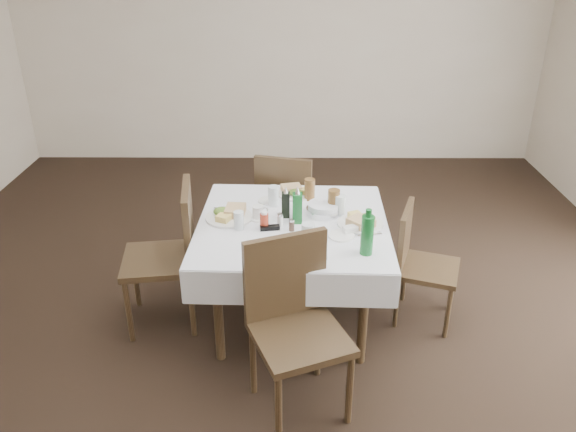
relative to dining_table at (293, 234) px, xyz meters
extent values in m
plane|color=black|center=(-0.13, -0.24, -0.68)|extent=(7.00, 7.00, 0.00)
cube|color=beige|center=(-0.13, 3.26, 0.72)|extent=(6.00, 0.04, 2.80)
cylinder|color=#312213|center=(-0.46, -0.43, -0.32)|extent=(0.06, 0.06, 0.72)
cylinder|color=#312213|center=(-0.43, 0.46, -0.32)|extent=(0.06, 0.06, 0.72)
cylinder|color=#312213|center=(0.43, -0.46, -0.32)|extent=(0.06, 0.06, 0.72)
cylinder|color=#312213|center=(0.46, 0.43, -0.32)|extent=(0.06, 0.06, 0.72)
cube|color=#312213|center=(0.00, 0.00, 0.06)|extent=(1.15, 1.15, 0.03)
cube|color=silver|center=(0.00, 0.00, 0.08)|extent=(1.27, 1.27, 0.01)
cube|color=silver|center=(0.02, 0.61, -0.03)|extent=(1.23, 0.05, 0.22)
cube|color=silver|center=(-0.02, -0.61, -0.03)|extent=(1.23, 0.05, 0.22)
cube|color=silver|center=(0.61, -0.02, -0.03)|extent=(0.05, 1.23, 0.22)
cube|color=silver|center=(-0.61, 0.02, -0.03)|extent=(0.05, 1.23, 0.22)
cube|color=#312213|center=(-0.02, 0.90, -0.22)|extent=(0.54, 0.54, 0.04)
cube|color=#312213|center=(-0.07, 0.70, 0.03)|extent=(0.44, 0.15, 0.49)
cylinder|color=#312213|center=(0.21, 1.04, -0.45)|extent=(0.04, 0.04, 0.46)
cylinder|color=#312213|center=(0.12, 0.67, -0.45)|extent=(0.04, 0.04, 0.46)
cylinder|color=#312213|center=(-0.17, 1.14, -0.45)|extent=(0.04, 0.04, 0.46)
cylinder|color=#312213|center=(-0.26, 0.76, -0.45)|extent=(0.04, 0.04, 0.46)
cube|color=#312213|center=(0.04, -0.85, -0.19)|extent=(0.62, 0.62, 0.04)
cube|color=#312213|center=(-0.04, -0.65, 0.07)|extent=(0.46, 0.22, 0.52)
cylinder|color=#312213|center=(-0.07, -1.12, -0.43)|extent=(0.04, 0.04, 0.49)
cylinder|color=#312213|center=(-0.23, -0.73, -0.43)|extent=(0.04, 0.04, 0.49)
cylinder|color=#312213|center=(0.31, -0.96, -0.43)|extent=(0.04, 0.04, 0.49)
cylinder|color=#312213|center=(0.15, -0.58, -0.43)|extent=(0.04, 0.04, 0.49)
cube|color=#312213|center=(0.93, 0.01, -0.27)|extent=(0.50, 0.50, 0.04)
cube|color=#312213|center=(0.76, 0.06, -0.06)|extent=(0.16, 0.39, 0.43)
cylinder|color=#312213|center=(1.04, -0.21, -0.47)|extent=(0.03, 0.03, 0.40)
cylinder|color=#312213|center=(0.71, -0.10, -0.47)|extent=(0.03, 0.03, 0.40)
cylinder|color=#312213|center=(1.15, 0.11, -0.47)|extent=(0.03, 0.03, 0.40)
cylinder|color=#312213|center=(0.82, 0.22, -0.47)|extent=(0.03, 0.03, 0.40)
cube|color=#312213|center=(-0.90, -0.03, -0.19)|extent=(0.54, 0.54, 0.04)
cube|color=#312213|center=(-0.68, 0.00, 0.07)|extent=(0.11, 0.48, 0.52)
cylinder|color=#312213|center=(-1.13, 0.15, -0.43)|extent=(0.04, 0.04, 0.49)
cylinder|color=#312213|center=(-0.72, 0.20, -0.43)|extent=(0.04, 0.04, 0.49)
cylinder|color=#312213|center=(-1.07, -0.26, -0.43)|extent=(0.04, 0.04, 0.49)
cylinder|color=#312213|center=(-0.67, -0.20, -0.43)|extent=(0.04, 0.04, 0.49)
cylinder|color=white|center=(0.03, 0.44, 0.09)|extent=(0.27, 0.27, 0.01)
cube|color=tan|center=(-0.01, 0.47, 0.12)|extent=(0.16, 0.14, 0.04)
cube|color=tan|center=(0.08, 0.44, 0.12)|extent=(0.10, 0.08, 0.03)
ellipsoid|color=#386116|center=(0.02, 0.40, 0.12)|extent=(0.10, 0.09, 0.04)
cylinder|color=white|center=(0.06, -0.45, 0.09)|extent=(0.28, 0.28, 0.01)
cube|color=tan|center=(0.10, -0.47, 0.12)|extent=(0.17, 0.14, 0.05)
cube|color=tan|center=(0.01, -0.44, 0.12)|extent=(0.10, 0.09, 0.04)
ellipsoid|color=#386116|center=(0.07, -0.40, 0.12)|extent=(0.10, 0.09, 0.05)
cylinder|color=white|center=(0.44, -0.03, 0.09)|extent=(0.30, 0.30, 0.02)
cube|color=tan|center=(0.43, -0.08, 0.13)|extent=(0.19, 0.20, 0.05)
cube|color=tan|center=(0.42, 0.02, 0.12)|extent=(0.11, 0.12, 0.04)
ellipsoid|color=#386116|center=(0.48, -0.01, 0.13)|extent=(0.11, 0.10, 0.05)
cylinder|color=white|center=(-0.42, 0.05, 0.09)|extent=(0.31, 0.31, 0.02)
cube|color=tan|center=(-0.38, 0.08, 0.13)|extent=(0.14, 0.17, 0.05)
cube|color=tan|center=(-0.45, 0.00, 0.12)|extent=(0.12, 0.13, 0.04)
ellipsoid|color=#386116|center=(-0.47, 0.07, 0.13)|extent=(0.11, 0.10, 0.05)
cylinder|color=white|center=(-0.17, 0.32, 0.09)|extent=(0.14, 0.14, 0.01)
cylinder|color=white|center=(0.30, -0.20, 0.09)|extent=(0.16, 0.16, 0.01)
cylinder|color=silver|center=(-0.13, 0.26, 0.16)|extent=(0.08, 0.08, 0.14)
cylinder|color=silver|center=(0.09, -0.31, 0.16)|extent=(0.08, 0.08, 0.15)
cylinder|color=silver|center=(0.32, 0.12, 0.15)|extent=(0.07, 0.07, 0.14)
cylinder|color=silver|center=(-0.34, -0.09, 0.15)|extent=(0.06, 0.06, 0.12)
cylinder|color=brown|center=(0.12, 0.36, 0.16)|extent=(0.07, 0.07, 0.15)
cylinder|color=brown|center=(0.28, 0.14, 0.17)|extent=(0.08, 0.08, 0.17)
cylinder|color=silver|center=(0.20, 0.13, 0.11)|extent=(0.23, 0.23, 0.04)
cylinder|color=silver|center=(0.20, 0.13, 0.14)|extent=(0.21, 0.21, 0.05)
cube|color=black|center=(-0.05, 0.08, 0.17)|extent=(0.05, 0.05, 0.17)
cone|color=silver|center=(-0.05, 0.08, 0.28)|extent=(0.03, 0.03, 0.05)
cube|color=#165F26|center=(0.03, 0.00, 0.19)|extent=(0.06, 0.06, 0.20)
cone|color=silver|center=(0.03, 0.00, 0.32)|extent=(0.03, 0.03, 0.06)
cylinder|color=#AA331D|center=(-0.18, -0.09, 0.14)|extent=(0.06, 0.06, 0.10)
cylinder|color=white|center=(-0.18, -0.09, 0.20)|extent=(0.04, 0.04, 0.02)
cylinder|color=white|center=(-0.08, -0.05, 0.12)|extent=(0.04, 0.04, 0.07)
cylinder|color=silver|center=(-0.08, -0.05, 0.17)|extent=(0.04, 0.04, 0.01)
cylinder|color=#442F25|center=(-0.01, -0.12, 0.12)|extent=(0.03, 0.03, 0.07)
cylinder|color=silver|center=(-0.01, -0.12, 0.16)|extent=(0.03, 0.03, 0.01)
cylinder|color=white|center=(-0.23, 0.05, 0.09)|extent=(0.12, 0.12, 0.01)
cylinder|color=white|center=(-0.23, 0.05, 0.14)|extent=(0.08, 0.08, 0.08)
cylinder|color=black|center=(-0.23, 0.05, 0.16)|extent=(0.06, 0.06, 0.01)
torus|color=white|center=(-0.19, 0.07, 0.14)|extent=(0.05, 0.03, 0.05)
cube|color=black|center=(-0.15, -0.11, 0.10)|extent=(0.13, 0.06, 0.03)
cylinder|color=#165F26|center=(0.43, -0.40, 0.21)|extent=(0.08, 0.08, 0.24)
cylinder|color=#165F26|center=(0.43, -0.40, 0.35)|extent=(0.04, 0.04, 0.04)
cube|color=white|center=(0.36, -0.15, 0.11)|extent=(0.10, 0.08, 0.05)
cube|color=#FFA1C1|center=(0.36, -0.15, 0.12)|extent=(0.08, 0.06, 0.02)
cube|color=silver|center=(0.11, 0.45, 0.09)|extent=(0.06, 0.18, 0.01)
cube|color=silver|center=(0.14, 0.44, 0.09)|extent=(0.06, 0.18, 0.01)
cube|color=silver|center=(-0.18, -0.34, 0.09)|extent=(0.08, 0.17, 0.01)
cube|color=silver|center=(-0.21, -0.35, 0.09)|extent=(0.08, 0.17, 0.01)
cube|color=silver|center=(0.47, -0.19, 0.09)|extent=(0.19, 0.06, 0.01)
cube|color=silver|center=(0.46, -0.16, 0.09)|extent=(0.19, 0.06, 0.01)
cube|color=silver|center=(-0.45, 0.19, 0.09)|extent=(0.19, 0.03, 0.01)
cube|color=silver|center=(-0.45, 0.16, 0.09)|extent=(0.19, 0.03, 0.01)
camera|label=1|loc=(-0.01, -3.27, 1.75)|focal=35.00mm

